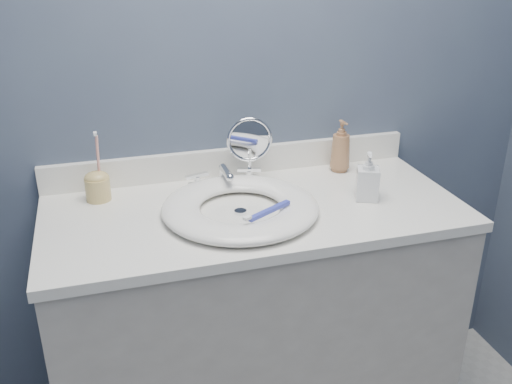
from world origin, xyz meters
name	(u,v)px	position (x,y,z in m)	size (l,w,h in m)	color
back_wall	(230,78)	(0.00, 1.25, 1.20)	(2.20, 0.02, 2.40)	#3F495F
vanity_cabinet	(254,332)	(0.00, 0.97, 0.42)	(1.20, 0.55, 0.85)	#BCB6AC
countertop	(254,211)	(0.00, 0.97, 0.86)	(1.22, 0.57, 0.03)	white
backsplash	(232,161)	(0.00, 1.24, 0.93)	(1.22, 0.02, 0.09)	white
basin	(240,207)	(-0.05, 0.94, 0.90)	(0.45, 0.45, 0.04)	white
drain	(240,212)	(-0.05, 0.94, 0.88)	(0.04, 0.04, 0.01)	silver
faucet	(224,179)	(-0.05, 1.14, 0.91)	(0.25, 0.13, 0.07)	silver
makeup_mirror	(250,147)	(0.04, 1.16, 1.00)	(0.15, 0.08, 0.22)	silver
soap_bottle_amber	(341,146)	(0.36, 1.17, 0.97)	(0.07, 0.07, 0.17)	#9C6B46
soap_bottle_clear	(368,176)	(0.34, 0.93, 0.95)	(0.07, 0.07, 0.15)	silver
toothbrush_holder	(97,185)	(-0.44, 1.15, 0.93)	(0.07, 0.07, 0.21)	tan
toothbrush_lying	(268,211)	(0.00, 0.85, 0.92)	(0.16, 0.10, 0.02)	#313BAF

